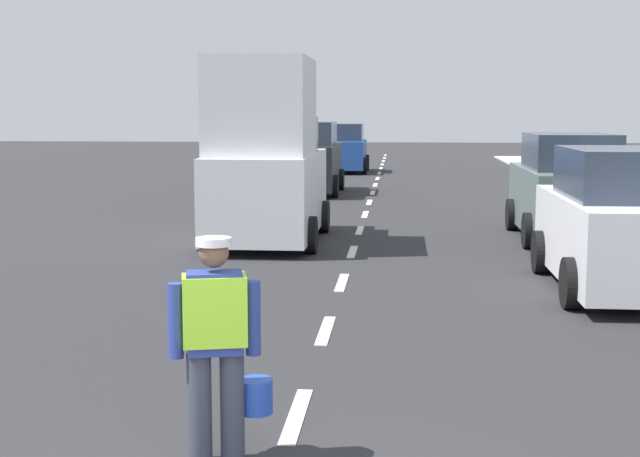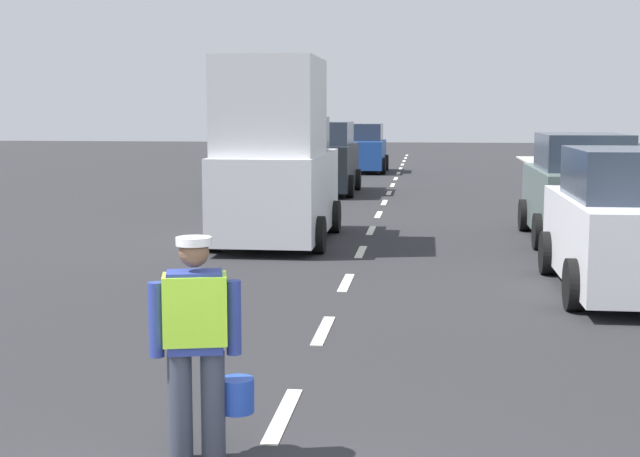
% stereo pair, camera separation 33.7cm
% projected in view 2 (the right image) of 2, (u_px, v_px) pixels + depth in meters
% --- Properties ---
extents(ground_plane, '(96.00, 96.00, 0.00)m').
position_uv_depth(ground_plane, '(385.00, 202.00, 25.72)').
color(ground_plane, '#28282B').
extents(lane_center_line, '(0.14, 46.40, 0.01)m').
position_uv_depth(lane_center_line, '(391.00, 189.00, 29.86)').
color(lane_center_line, silver).
rests_on(lane_center_line, ground).
extents(road_worker, '(0.72, 0.49, 1.67)m').
position_uv_depth(road_worker, '(199.00, 337.00, 6.62)').
color(road_worker, '#383D4C').
rests_on(road_worker, ground).
extents(delivery_truck, '(2.16, 4.60, 3.54)m').
position_uv_depth(delivery_truck, '(276.00, 160.00, 17.54)').
color(delivery_truck, silver).
rests_on(delivery_truck, ground).
extents(car_oncoming_third, '(1.98, 3.92, 2.02)m').
position_uv_depth(car_oncoming_third, '(364.00, 150.00, 37.86)').
color(car_oncoming_third, '#1E4799').
rests_on(car_oncoming_third, ground).
extents(car_oncoming_second, '(1.91, 4.34, 2.22)m').
position_uv_depth(car_oncoming_second, '(327.00, 160.00, 28.17)').
color(car_oncoming_second, black).
rests_on(car_oncoming_second, ground).
extents(car_parked_curbside, '(1.88, 4.25, 2.05)m').
position_uv_depth(car_parked_curbside, '(622.00, 226.00, 12.80)').
color(car_parked_curbside, silver).
rests_on(car_parked_curbside, ground).
extents(car_parked_far, '(2.06, 4.30, 2.12)m').
position_uv_depth(car_parked_far, '(580.00, 191.00, 17.94)').
color(car_parked_far, slate).
rests_on(car_parked_far, ground).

